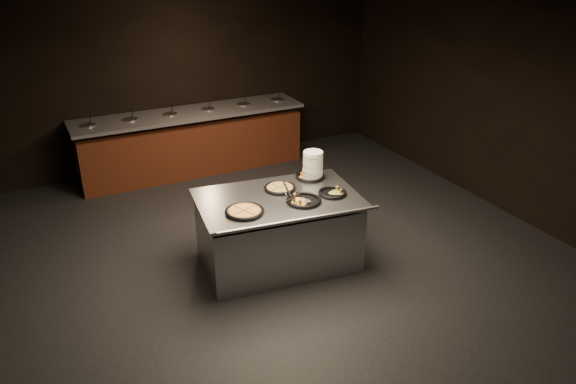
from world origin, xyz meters
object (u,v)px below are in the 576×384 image
object	(u,v)px
plate_stack	(313,165)
pan_veggie_whole	(244,211)
serving_counter	(278,232)
pan_cheese_whole	(280,188)

from	to	relation	value
plate_stack	pan_veggie_whole	bearing A→B (deg)	-155.85
plate_stack	pan_veggie_whole	size ratio (longest dim) A/B	0.80
plate_stack	serving_counter	bearing A→B (deg)	-153.58
plate_stack	pan_cheese_whole	xyz separation A→B (m)	(-0.51, -0.12, -0.15)
serving_counter	pan_cheese_whole	world-z (taller)	pan_cheese_whole
pan_veggie_whole	pan_cheese_whole	world-z (taller)	same
plate_stack	pan_cheese_whole	world-z (taller)	plate_stack
plate_stack	pan_veggie_whole	distance (m)	1.23
pan_veggie_whole	pan_cheese_whole	distance (m)	0.71
serving_counter	pan_cheese_whole	size ratio (longest dim) A/B	5.21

